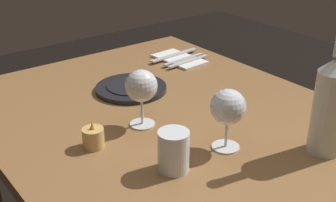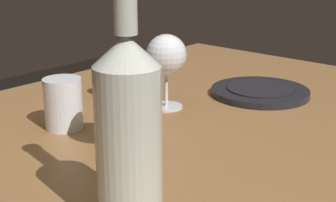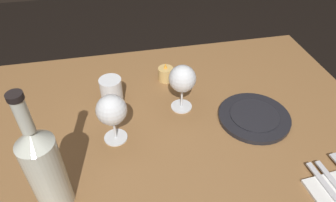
{
  "view_description": "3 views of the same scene",
  "coord_description": "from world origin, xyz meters",
  "px_view_note": "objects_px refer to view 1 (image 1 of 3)",
  "views": [
    {
      "loc": [
        -0.78,
        0.66,
        1.29
      ],
      "look_at": [
        0.03,
        0.04,
        0.81
      ],
      "focal_mm": 47.96,
      "sensor_mm": 36.0,
      "label": 1
    },
    {
      "loc": [
        -0.66,
        -0.57,
        1.07
      ],
      "look_at": [
        -0.02,
        -0.0,
        0.8
      ],
      "focal_mm": 54.72,
      "sensor_mm": 36.0,
      "label": 2
    },
    {
      "loc": [
        -0.11,
        -0.62,
        1.39
      ],
      "look_at": [
        0.01,
        -0.02,
        0.87
      ],
      "focal_mm": 32.92,
      "sensor_mm": 36.0,
      "label": 3
    }
  ],
  "objects_px": {
    "water_tumbler": "(173,153)",
    "table_knife": "(174,55)",
    "wine_glass_left": "(228,108)",
    "folded_napkin": "(179,59)",
    "wine_bottle": "(331,103)",
    "fork_inner": "(184,59)",
    "fork_outer": "(188,61)",
    "dinner_plate": "(131,88)",
    "wine_glass_right": "(141,87)",
    "votive_candle": "(93,138)"
  },
  "relations": [
    {
      "from": "wine_bottle",
      "to": "folded_napkin",
      "type": "xyz_separation_m",
      "value": [
        0.68,
        -0.12,
        -0.12
      ]
    },
    {
      "from": "folded_napkin",
      "to": "fork_inner",
      "type": "distance_m",
      "value": 0.03
    },
    {
      "from": "water_tumbler",
      "to": "wine_glass_right",
      "type": "bearing_deg",
      "value": -16.5
    },
    {
      "from": "folded_napkin",
      "to": "water_tumbler",
      "type": "bearing_deg",
      "value": 140.18
    },
    {
      "from": "votive_candle",
      "to": "folded_napkin",
      "type": "height_order",
      "value": "votive_candle"
    },
    {
      "from": "dinner_plate",
      "to": "folded_napkin",
      "type": "relative_size",
      "value": 1.1
    },
    {
      "from": "fork_inner",
      "to": "table_knife",
      "type": "distance_m",
      "value": 0.06
    },
    {
      "from": "wine_glass_left",
      "to": "wine_bottle",
      "type": "distance_m",
      "value": 0.23
    },
    {
      "from": "fork_inner",
      "to": "table_knife",
      "type": "relative_size",
      "value": 0.86
    },
    {
      "from": "folded_napkin",
      "to": "dinner_plate",
      "type": "bearing_deg",
      "value": 112.84
    },
    {
      "from": "wine_glass_right",
      "to": "wine_bottle",
      "type": "distance_m",
      "value": 0.45
    },
    {
      "from": "votive_candle",
      "to": "table_knife",
      "type": "height_order",
      "value": "votive_candle"
    },
    {
      "from": "wine_glass_left",
      "to": "wine_glass_right",
      "type": "xyz_separation_m",
      "value": [
        0.21,
        0.09,
        0.0
      ]
    },
    {
      "from": "folded_napkin",
      "to": "votive_candle",
      "type": "bearing_deg",
      "value": 122.6
    },
    {
      "from": "votive_candle",
      "to": "fork_outer",
      "type": "distance_m",
      "value": 0.61
    },
    {
      "from": "water_tumbler",
      "to": "dinner_plate",
      "type": "relative_size",
      "value": 0.43
    },
    {
      "from": "wine_glass_right",
      "to": "folded_napkin",
      "type": "xyz_separation_m",
      "value": [
        0.32,
        -0.38,
        -0.1
      ]
    },
    {
      "from": "dinner_plate",
      "to": "fork_inner",
      "type": "height_order",
      "value": "dinner_plate"
    },
    {
      "from": "water_tumbler",
      "to": "fork_outer",
      "type": "relative_size",
      "value": 0.52
    },
    {
      "from": "dinner_plate",
      "to": "fork_inner",
      "type": "bearing_deg",
      "value": -71.58
    },
    {
      "from": "wine_glass_left",
      "to": "fork_inner",
      "type": "bearing_deg",
      "value": -29.55
    },
    {
      "from": "wine_glass_left",
      "to": "folded_napkin",
      "type": "relative_size",
      "value": 0.76
    },
    {
      "from": "table_knife",
      "to": "water_tumbler",
      "type": "bearing_deg",
      "value": 141.72
    },
    {
      "from": "dinner_plate",
      "to": "wine_glass_left",
      "type": "bearing_deg",
      "value": 179.19
    },
    {
      "from": "wine_bottle",
      "to": "dinner_plate",
      "type": "height_order",
      "value": "wine_bottle"
    },
    {
      "from": "folded_napkin",
      "to": "wine_bottle",
      "type": "bearing_deg",
      "value": 170.2
    },
    {
      "from": "wine_bottle",
      "to": "votive_candle",
      "type": "distance_m",
      "value": 0.55
    },
    {
      "from": "water_tumbler",
      "to": "table_knife",
      "type": "distance_m",
      "value": 0.72
    },
    {
      "from": "wine_bottle",
      "to": "fork_outer",
      "type": "height_order",
      "value": "wine_bottle"
    },
    {
      "from": "fork_inner",
      "to": "table_knife",
      "type": "height_order",
      "value": "same"
    },
    {
      "from": "wine_glass_left",
      "to": "folded_napkin",
      "type": "height_order",
      "value": "wine_glass_left"
    },
    {
      "from": "wine_glass_left",
      "to": "fork_outer",
      "type": "xyz_separation_m",
      "value": [
        0.49,
        -0.29,
        -0.09
      ]
    },
    {
      "from": "wine_glass_right",
      "to": "dinner_plate",
      "type": "bearing_deg",
      "value": -25.82
    },
    {
      "from": "folded_napkin",
      "to": "fork_outer",
      "type": "relative_size",
      "value": 1.09
    },
    {
      "from": "fork_inner",
      "to": "wine_bottle",
      "type": "bearing_deg",
      "value": 169.84
    },
    {
      "from": "water_tumbler",
      "to": "wine_glass_left",
      "type": "bearing_deg",
      "value": -91.18
    },
    {
      "from": "dinner_plate",
      "to": "wine_glass_right",
      "type": "bearing_deg",
      "value": 154.18
    },
    {
      "from": "fork_inner",
      "to": "water_tumbler",
      "type": "bearing_deg",
      "value": 138.82
    },
    {
      "from": "votive_candle",
      "to": "table_knife",
      "type": "xyz_separation_m",
      "value": [
        0.37,
        -0.54,
        -0.01
      ]
    },
    {
      "from": "wine_glass_left",
      "to": "folded_napkin",
      "type": "xyz_separation_m",
      "value": [
        0.54,
        -0.29,
        -0.1
      ]
    },
    {
      "from": "water_tumbler",
      "to": "table_knife",
      "type": "bearing_deg",
      "value": -38.28
    },
    {
      "from": "wine_glass_left",
      "to": "wine_bottle",
      "type": "bearing_deg",
      "value": -131.01
    },
    {
      "from": "wine_bottle",
      "to": "table_knife",
      "type": "bearing_deg",
      "value": -9.4
    },
    {
      "from": "wine_glass_right",
      "to": "table_knife",
      "type": "relative_size",
      "value": 0.72
    },
    {
      "from": "votive_candle",
      "to": "folded_napkin",
      "type": "distance_m",
      "value": 0.64
    },
    {
      "from": "wine_glass_right",
      "to": "water_tumbler",
      "type": "distance_m",
      "value": 0.23
    },
    {
      "from": "wine_glass_left",
      "to": "table_knife",
      "type": "distance_m",
      "value": 0.64
    },
    {
      "from": "wine_glass_left",
      "to": "dinner_plate",
      "type": "distance_m",
      "value": 0.43
    },
    {
      "from": "water_tumbler",
      "to": "fork_outer",
      "type": "height_order",
      "value": "water_tumbler"
    },
    {
      "from": "fork_inner",
      "to": "wine_glass_right",
      "type": "bearing_deg",
      "value": 127.88
    }
  ]
}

